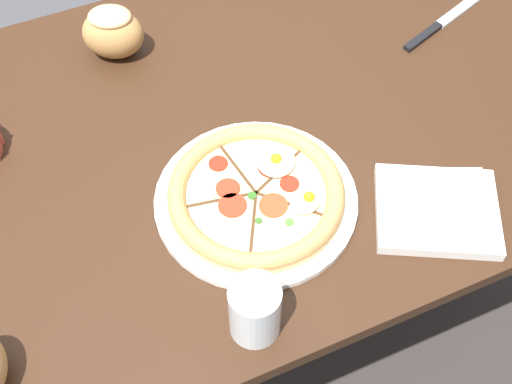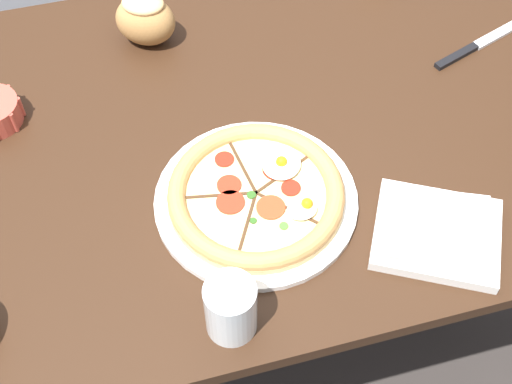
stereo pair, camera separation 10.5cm
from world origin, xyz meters
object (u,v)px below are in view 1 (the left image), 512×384
(water_glass, at_px, (255,312))
(knife_main, at_px, (444,21))
(dining_table, at_px, (255,158))
(bread_piece_near, at_px, (113,32))
(pizza, at_px, (256,195))
(napkin_folded, at_px, (438,208))

(water_glass, bearing_deg, knife_main, 36.27)
(dining_table, distance_m, bread_piece_near, 0.36)
(bread_piece_near, distance_m, water_glass, 0.64)
(pizza, height_order, bread_piece_near, bread_piece_near)
(bread_piece_near, bearing_deg, pizza, -76.62)
(dining_table, bearing_deg, knife_main, 10.99)
(dining_table, height_order, water_glass, water_glass)
(bread_piece_near, bearing_deg, knife_main, -16.23)
(pizza, relative_size, bread_piece_near, 2.33)
(dining_table, xyz_separation_m, pizza, (-0.07, -0.16, 0.12))
(pizza, distance_m, napkin_folded, 0.30)
(dining_table, relative_size, napkin_folded, 5.40)
(dining_table, relative_size, bread_piece_near, 9.44)
(pizza, xyz_separation_m, bread_piece_near, (-0.10, 0.44, 0.04))
(pizza, height_order, napkin_folded, pizza)
(knife_main, xyz_separation_m, water_glass, (-0.62, -0.46, 0.04))
(pizza, bearing_deg, napkin_folded, -28.57)
(bread_piece_near, relative_size, water_glass, 1.39)
(napkin_folded, distance_m, bread_piece_near, 0.68)
(napkin_folded, bearing_deg, bread_piece_near, 122.16)
(dining_table, xyz_separation_m, knife_main, (0.46, 0.09, 0.11))
(napkin_folded, distance_m, water_glass, 0.36)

